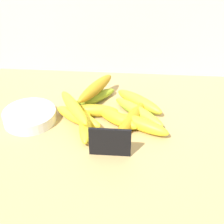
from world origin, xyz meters
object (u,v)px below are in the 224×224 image
object	(u,v)px
banana_5	(92,99)
banana_9	(74,107)
banana_4	(117,118)
chalkboard_sign	(110,143)
banana_1	(132,119)
banana_7	(142,124)
fruit_bowl	(30,116)
banana_0	(93,110)
banana_8	(78,117)
banana_10	(96,88)
banana_6	(139,102)
banana_2	(85,125)
banana_3	(138,112)

from	to	relation	value
banana_5	banana_9	distance (cm)	12.74
banana_4	banana_5	size ratio (longest dim) A/B	0.82
banana_5	banana_4	bearing A→B (deg)	-50.90
chalkboard_sign	banana_1	world-z (taller)	chalkboard_sign
chalkboard_sign	banana_9	xyz separation A→B (cm)	(-11.74, 13.41, 1.88)
banana_5	banana_7	bearing A→B (deg)	-39.48
chalkboard_sign	banana_7	bearing A→B (deg)	54.39
fruit_bowl	banana_4	world-z (taller)	banana_4
chalkboard_sign	banana_4	world-z (taller)	chalkboard_sign
banana_0	banana_4	distance (cm)	8.33
banana_8	banana_10	size ratio (longest dim) A/B	0.87
fruit_bowl	banana_4	xyz separation A→B (cm)	(26.31, 0.71, 0.21)
banana_6	banana_7	bearing A→B (deg)	-85.77
banana_5	banana_10	bearing A→B (deg)	36.96
banana_4	banana_10	size ratio (longest dim) A/B	0.78
chalkboard_sign	banana_0	bearing A→B (deg)	110.43
chalkboard_sign	fruit_bowl	xyz separation A→B (cm)	(-25.47, 13.44, -2.10)
fruit_bowl	banana_2	xyz separation A→B (cm)	(17.51, -3.54, 0.13)
chalkboard_sign	banana_3	size ratio (longest dim) A/B	0.55
banana_6	banana_7	xyz separation A→B (cm)	(0.92, -12.45, -0.03)
banana_4	banana_10	xyz separation A→B (cm)	(-7.64, 11.56, 3.46)
banana_3	banana_7	xyz separation A→B (cm)	(1.09, -6.74, 0.16)
banana_2	banana_3	size ratio (longest dim) A/B	0.83
banana_7	banana_9	world-z (taller)	banana_9
banana_3	banana_7	size ratio (longest dim) A/B	1.17
banana_3	banana_10	size ratio (longest dim) A/B	1.04
banana_0	banana_7	bearing A→B (deg)	-22.74
banana_9	chalkboard_sign	bearing A→B (deg)	-48.81
banana_8	banana_2	bearing A→B (deg)	-54.06
banana_3	banana_5	xyz separation A→B (cm)	(-15.08, 6.58, -0.04)
fruit_bowl	banana_6	size ratio (longest dim) A/B	0.85
chalkboard_sign	banana_6	xyz separation A→B (cm)	(7.36, 24.01, -1.86)
fruit_bowl	banana_1	xyz separation A→B (cm)	(30.71, 0.69, 0.17)
fruit_bowl	banana_10	distance (cm)	22.64
banana_0	banana_6	bearing A→B (deg)	23.85
banana_4	chalkboard_sign	bearing A→B (deg)	-93.39
banana_3	banana_9	distance (cm)	19.95
banana_1	banana_5	bearing A→B (deg)	140.66
fruit_bowl	banana_4	distance (cm)	26.32
banana_8	banana_5	bearing A→B (deg)	75.77
banana_9	fruit_bowl	bearing A→B (deg)	179.89
banana_2	banana_7	bearing A→B (deg)	5.86
banana_4	banana_10	bearing A→B (deg)	123.46
chalkboard_sign	banana_9	bearing A→B (deg)	131.19
fruit_bowl	banana_4	size ratio (longest dim) A/B	1.05
chalkboard_sign	banana_4	xyz separation A→B (cm)	(0.84, 14.15, -1.89)
banana_1	banana_10	world-z (taller)	banana_10
banana_1	banana_6	distance (cm)	10.11
chalkboard_sign	banana_3	distance (cm)	19.78
banana_2	banana_9	distance (cm)	6.44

